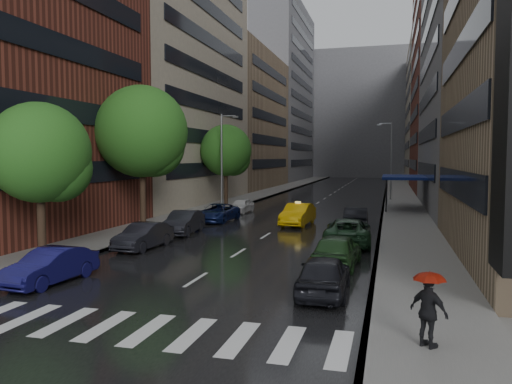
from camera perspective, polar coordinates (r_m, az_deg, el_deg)
ground at (r=17.59m, az=-11.87°, el=-12.84°), size 220.00×220.00×0.00m
road at (r=65.64m, az=8.29°, el=-0.47°), size 14.00×140.00×0.01m
sidewalk_left at (r=67.28m, az=0.65°, el=-0.26°), size 4.00×140.00×0.15m
sidewalk_right at (r=65.19m, az=16.17°, el=-0.55°), size 4.00×140.00×0.15m
crosswalk at (r=15.82m, az=-14.60°, el=-14.77°), size 13.15×2.80×0.01m
buildings_left at (r=77.96m, az=-2.06°, el=12.05°), size 8.00×108.00×38.00m
buildings_right at (r=72.75m, az=21.13°, el=11.61°), size 8.05×109.10×36.00m
building_far at (r=133.66m, az=11.84°, el=8.61°), size 40.00×14.00×32.00m
tree_near at (r=26.16m, az=-23.52°, el=4.12°), size 4.84×4.84×7.71m
tree_mid at (r=34.85m, az=-12.91°, el=6.73°), size 6.22×6.22×9.92m
tree_far at (r=51.30m, az=-3.47°, el=4.76°), size 5.28×5.28×8.42m
taxi at (r=37.32m, az=4.81°, el=-2.57°), size 2.06×5.02×1.62m
parked_cars_left at (r=33.90m, az=-7.80°, el=-3.42°), size 2.56×30.67×1.54m
parked_cars_right at (r=27.01m, az=10.05°, el=-5.21°), size 2.85×22.71×1.60m
ped_red_umbrella at (r=13.88m, az=19.17°, el=-11.86°), size 1.14×1.04×2.01m
street_lamp_left at (r=47.55m, az=-3.86°, el=3.77°), size 1.74×0.22×9.00m
street_lamp_right at (r=59.99m, az=15.12°, el=3.69°), size 1.74×0.22×9.00m
awning at (r=50.04m, az=16.54°, el=1.62°), size 4.00×8.00×3.12m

